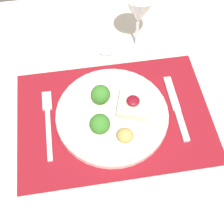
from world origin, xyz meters
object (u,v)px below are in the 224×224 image
at_px(knife, 178,112).
at_px(fork, 48,119).
at_px(wine_glass_near, 139,11).
at_px(dinner_plate, 112,113).
at_px(spoon, 98,52).

bearing_deg(knife, fork, 173.72).
height_order(fork, wine_glass_near, wine_glass_near).
xyz_separation_m(knife, wine_glass_near, (-0.06, 0.25, 0.12)).
bearing_deg(dinner_plate, fork, 174.60).
height_order(fork, knife, knife).
distance_m(fork, spoon, 0.26).
relative_size(fork, wine_glass_near, 1.09).
bearing_deg(spoon, fork, -130.84).
bearing_deg(wine_glass_near, fork, -141.15).
bearing_deg(fork, knife, -3.34).
bearing_deg(spoon, dinner_plate, -91.99).
distance_m(knife, spoon, 0.29).
bearing_deg(fork, spoon, 55.06).
bearing_deg(dinner_plate, spoon, 92.18).
xyz_separation_m(dinner_plate, knife, (0.17, -0.01, -0.01)).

